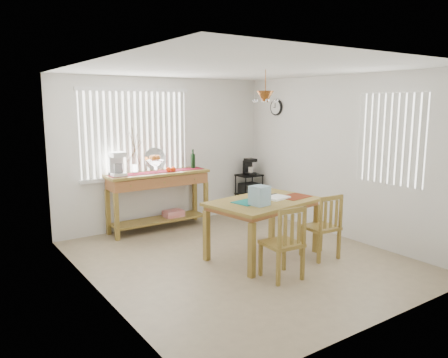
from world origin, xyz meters
TOP-DOWN VIEW (x-y plane):
  - ground at (0.00, 0.00)m, footprint 4.00×4.50m
  - room_shell at (0.00, 0.02)m, footprint 4.20×4.70m
  - sideboard at (-0.27, 1.98)m, footprint 1.78×0.50m
  - sideboard_items at (-0.57, 2.00)m, footprint 1.69×0.43m
  - wire_cart at (1.70, 2.00)m, footprint 0.46×0.37m
  - cart_items at (1.70, 2.01)m, footprint 0.18×0.22m
  - dining_table at (0.34, -0.08)m, footprint 1.66×1.21m
  - table_items at (0.21, -0.24)m, footprint 1.24×0.55m
  - chair_left at (0.01, -0.87)m, footprint 0.46×0.46m
  - chair_right at (0.97, -0.62)m, footprint 0.46×0.46m

SIDE VIEW (x-z plane):
  - ground at x=0.00m, z-range -0.01..0.00m
  - chair_right at x=0.97m, z-range -0.01..0.91m
  - chair_left at x=0.01m, z-range -0.01..0.93m
  - wire_cart at x=1.70m, z-range 0.08..0.86m
  - dining_table at x=0.34m, z-range 0.31..1.13m
  - sideboard at x=-0.27m, z-range 0.25..1.25m
  - table_items at x=0.21m, z-range 0.78..1.04m
  - cart_items at x=1.70m, z-range 0.76..1.08m
  - sideboard_items at x=-0.57m, z-range 0.78..1.54m
  - room_shell at x=0.00m, z-range 0.34..3.04m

